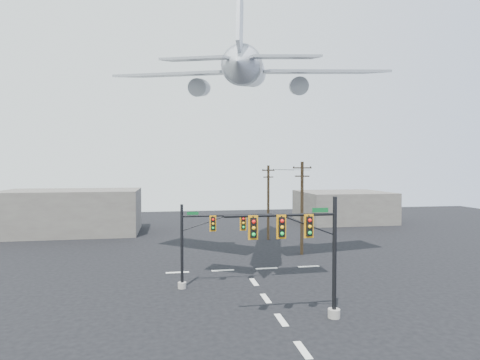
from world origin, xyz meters
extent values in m
plane|color=black|center=(0.00, 0.00, 0.00)|extent=(120.00, 120.00, 0.00)
cube|color=silver|center=(0.00, -4.00, 0.01)|extent=(0.40, 2.00, 0.01)
cube|color=silver|center=(0.00, 0.00, 0.01)|extent=(0.40, 2.00, 0.01)
cube|color=silver|center=(0.00, 4.00, 0.01)|extent=(0.40, 2.00, 0.01)
cube|color=silver|center=(0.00, 8.00, 0.01)|extent=(0.40, 2.00, 0.01)
cube|color=silver|center=(-6.00, 12.00, 0.01)|extent=(2.00, 0.40, 0.01)
cube|color=silver|center=(-2.00, 12.00, 0.01)|extent=(2.00, 0.40, 0.01)
cube|color=silver|center=(2.00, 12.00, 0.01)|extent=(2.00, 0.40, 0.01)
cube|color=silver|center=(6.00, 12.00, 0.01)|extent=(2.00, 0.40, 0.01)
cylinder|color=gray|center=(3.29, -0.18, 0.27)|extent=(0.74, 0.74, 0.53)
cylinder|color=black|center=(3.29, -0.18, 3.72)|extent=(0.26, 0.26, 7.44)
cylinder|color=black|center=(-0.11, -0.18, 6.38)|extent=(6.80, 0.17, 0.17)
cylinder|color=black|center=(1.59, -0.18, 5.74)|extent=(3.63, 0.09, 0.09)
cube|color=black|center=(1.59, -0.34, 5.71)|extent=(0.36, 0.32, 1.17)
cube|color=orange|center=(1.59, -0.32, 5.71)|extent=(0.58, 0.04, 1.43)
sphere|color=red|center=(1.59, -0.52, 6.08)|extent=(0.21, 0.21, 0.21)
sphere|color=#FFB20D|center=(1.59, -0.52, 5.71)|extent=(0.21, 0.21, 0.21)
sphere|color=green|center=(1.59, -0.52, 5.33)|extent=(0.21, 0.21, 0.21)
cube|color=black|center=(-0.11, -0.34, 5.71)|extent=(0.36, 0.32, 1.17)
cube|color=orange|center=(-0.11, -0.32, 5.71)|extent=(0.58, 0.04, 1.43)
sphere|color=red|center=(-0.11, -0.52, 6.08)|extent=(0.21, 0.21, 0.21)
sphere|color=#FFB20D|center=(-0.11, -0.52, 5.71)|extent=(0.21, 0.21, 0.21)
sphere|color=green|center=(-0.11, -0.52, 5.33)|extent=(0.21, 0.21, 0.21)
cube|color=black|center=(-1.81, -0.34, 5.71)|extent=(0.36, 0.32, 1.17)
cube|color=orange|center=(-1.81, -0.32, 5.71)|extent=(0.58, 0.04, 1.43)
sphere|color=red|center=(-1.81, -0.52, 6.08)|extent=(0.21, 0.21, 0.21)
sphere|color=#FFB20D|center=(-1.81, -0.52, 5.71)|extent=(0.21, 0.21, 0.21)
sphere|color=green|center=(-1.81, -0.52, 5.33)|extent=(0.21, 0.21, 0.21)
cube|color=#0B4E20|center=(2.33, -0.24, 6.64)|extent=(1.01, 0.04, 0.28)
cylinder|color=gray|center=(-5.72, 7.38, 0.23)|extent=(0.64, 0.64, 0.46)
cylinder|color=black|center=(-5.72, 7.38, 3.20)|extent=(0.22, 0.22, 6.40)
cylinder|color=black|center=(-2.20, 7.38, 5.49)|extent=(7.03, 0.15, 0.15)
cylinder|color=black|center=(-3.96, 7.38, 4.94)|extent=(3.68, 0.07, 0.07)
cube|color=black|center=(-3.37, 7.24, 4.91)|extent=(0.31, 0.27, 1.01)
cube|color=orange|center=(-3.37, 7.26, 4.91)|extent=(0.50, 0.04, 1.23)
sphere|color=red|center=(-3.37, 7.08, 5.23)|extent=(0.18, 0.18, 0.18)
sphere|color=#FFB20D|center=(-3.37, 7.08, 4.91)|extent=(0.18, 0.18, 0.18)
sphere|color=green|center=(-3.37, 7.08, 4.59)|extent=(0.18, 0.18, 0.18)
cube|color=black|center=(-1.03, 7.24, 4.91)|extent=(0.31, 0.27, 1.01)
cube|color=orange|center=(-1.03, 7.26, 4.91)|extent=(0.50, 0.04, 1.23)
sphere|color=red|center=(-1.03, 7.08, 5.23)|extent=(0.18, 0.18, 0.18)
sphere|color=#FFB20D|center=(-1.03, 7.08, 4.91)|extent=(0.18, 0.18, 0.18)
sphere|color=green|center=(-1.03, 7.08, 4.59)|extent=(0.18, 0.18, 0.18)
cube|color=#0B4E20|center=(-4.90, 7.32, 5.72)|extent=(0.87, 0.04, 0.24)
cylinder|color=#48351F|center=(7.00, 16.98, 4.88)|extent=(0.33, 0.33, 9.75)
cube|color=#48351F|center=(7.00, 16.98, 9.10)|extent=(1.91, 0.64, 0.13)
cube|color=#48351F|center=(7.00, 16.98, 8.23)|extent=(1.50, 0.53, 0.13)
cylinder|color=black|center=(6.17, 17.21, 9.21)|extent=(0.11, 0.11, 0.13)
cylinder|color=black|center=(7.00, 16.98, 9.21)|extent=(0.11, 0.11, 0.13)
cylinder|color=black|center=(7.84, 16.75, 9.21)|extent=(0.11, 0.11, 0.13)
cylinder|color=#48351F|center=(5.57, 25.84, 4.69)|extent=(0.32, 0.32, 9.38)
cube|color=#48351F|center=(5.57, 25.84, 8.75)|extent=(1.80, 0.86, 0.13)
cube|color=#48351F|center=(5.57, 25.84, 7.91)|extent=(1.41, 0.69, 0.13)
cylinder|color=black|center=(4.79, 25.51, 8.85)|extent=(0.11, 0.11, 0.13)
cylinder|color=black|center=(5.57, 25.84, 8.85)|extent=(0.11, 0.11, 0.13)
cylinder|color=black|center=(6.34, 26.17, 8.85)|extent=(0.11, 0.11, 0.13)
cylinder|color=black|center=(5.43, 21.41, 8.87)|extent=(1.44, 8.87, 0.03)
cylinder|color=black|center=(7.14, 21.41, 8.87)|extent=(1.49, 8.87, 0.03)
cylinder|color=#A6ABB2|center=(0.86, 14.70, 18.38)|extent=(7.64, 19.33, 6.52)
cone|color=#A6ABB2|center=(3.67, 25.73, 20.56)|extent=(4.07, 5.30, 3.75)
cone|color=#A6ABB2|center=(-1.94, 3.67, 16.21)|extent=(3.77, 5.17, 3.45)
cube|color=#A6ABB2|center=(-5.96, 15.15, 17.86)|extent=(12.12, 10.99, 1.03)
cube|color=#A6ABB2|center=(7.07, 11.84, 17.86)|extent=(12.79, 6.41, 1.03)
cylinder|color=#A6ABB2|center=(-3.75, 15.63, 16.81)|extent=(2.45, 3.59, 2.23)
cylinder|color=#A6ABB2|center=(5.36, 13.32, 16.81)|extent=(2.45, 3.59, 2.23)
cube|color=#A6ABB2|center=(-1.81, 4.16, 19.18)|extent=(1.23, 4.00, 5.29)
cube|color=#A6ABB2|center=(-4.74, 4.85, 16.68)|extent=(5.11, 4.10, 0.55)
cube|color=#A6ABB2|center=(1.09, 3.37, 16.68)|extent=(4.73, 2.12, 0.55)
cube|color=#66625A|center=(-20.00, 35.00, 3.00)|extent=(18.00, 10.00, 6.00)
cube|color=#66625A|center=(22.00, 40.00, 2.50)|extent=(14.00, 12.00, 5.00)
camera|label=1|loc=(-6.53, -23.07, 9.29)|focal=30.00mm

